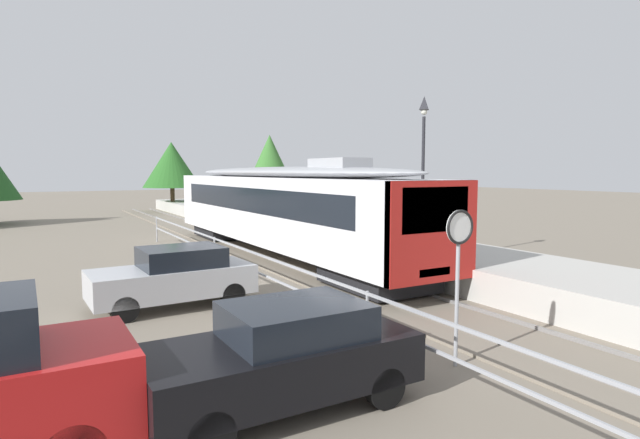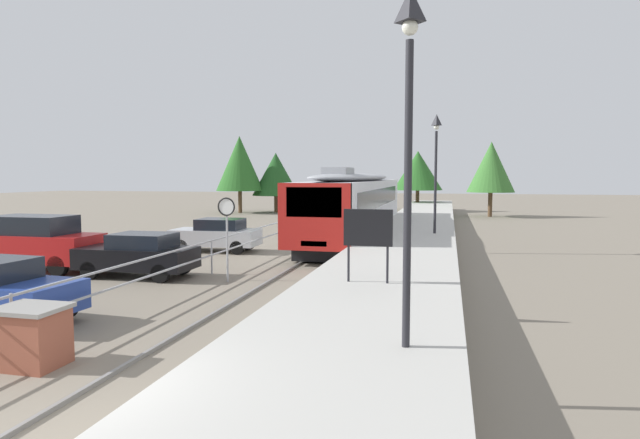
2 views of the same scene
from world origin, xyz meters
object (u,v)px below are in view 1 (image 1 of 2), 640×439
at_px(parked_hatchback_black, 284,355).
at_px(parked_hatchback_silver, 174,276).
at_px(speed_limit_sign, 459,248).
at_px(platform_lamp_mid_platform, 423,140).
at_px(commuter_train, 280,205).

distance_m(parked_hatchback_black, parked_hatchback_silver, 6.45).
relative_size(speed_limit_sign, parked_hatchback_black, 0.70).
xyz_separation_m(speed_limit_sign, parked_hatchback_black, (-3.35, 0.10, -1.33)).
height_order(platform_lamp_mid_platform, parked_hatchback_black, platform_lamp_mid_platform).
height_order(speed_limit_sign, parked_hatchback_silver, speed_limit_sign).
bearing_deg(platform_lamp_mid_platform, speed_limit_sign, -127.54).
relative_size(speed_limit_sign, parked_hatchback_silver, 0.69).
bearing_deg(commuter_train, parked_hatchback_black, -115.06).
bearing_deg(platform_lamp_mid_platform, commuter_train, 140.60).
height_order(platform_lamp_mid_platform, parked_hatchback_silver, platform_lamp_mid_platform).
bearing_deg(commuter_train, speed_limit_sign, -100.38).
bearing_deg(parked_hatchback_silver, commuter_train, 44.27).
distance_m(platform_lamp_mid_platform, parked_hatchback_black, 13.45).
xyz_separation_m(commuter_train, speed_limit_sign, (-2.19, -11.96, -0.02)).
height_order(parked_hatchback_black, parked_hatchback_silver, same).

